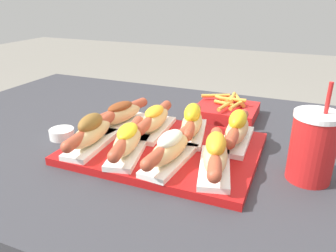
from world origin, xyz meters
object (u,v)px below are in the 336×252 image
at_px(drink_cup, 313,147).
at_px(hot_dog_6, 192,122).
at_px(serving_tray, 165,148).
at_px(hot_dog_4, 121,114).
at_px(hot_dog_0, 91,132).
at_px(hot_dog_1, 128,140).
at_px(hot_dog_5, 155,119).
at_px(fries_basket, 227,111).
at_px(hot_dog_2, 170,148).
at_px(hot_dog_7, 237,129).
at_px(sauce_bowl, 62,133).
at_px(hot_dog_3, 215,154).

bearing_deg(drink_cup, hot_dog_6, 165.24).
height_order(serving_tray, hot_dog_4, hot_dog_4).
xyz_separation_m(hot_dog_0, hot_dog_4, (-0.00, 0.13, -0.00)).
distance_m(hot_dog_1, hot_dog_6, 0.18).
relative_size(serving_tray, hot_dog_6, 2.05).
height_order(hot_dog_5, fries_basket, hot_dog_5).
bearing_deg(drink_cup, hot_dog_2, -164.24).
bearing_deg(hot_dog_4, hot_dog_2, -34.58).
xyz_separation_m(hot_dog_4, fries_basket, (0.23, 0.22, -0.03)).
relative_size(hot_dog_1, hot_dog_5, 0.98).
bearing_deg(fries_basket, hot_dog_5, -121.31).
distance_m(hot_dog_7, drink_cup, 0.18).
xyz_separation_m(hot_dog_4, hot_dog_6, (0.19, 0.01, 0.00)).
relative_size(serving_tray, sauce_bowl, 6.83).
bearing_deg(hot_dog_4, hot_dog_3, -23.89).
bearing_deg(hot_dog_5, hot_dog_2, -54.00).
distance_m(hot_dog_6, drink_cup, 0.28).
bearing_deg(hot_dog_0, hot_dog_6, 37.15).
relative_size(hot_dog_0, hot_dog_7, 1.00).
distance_m(sauce_bowl, fries_basket, 0.48).
height_order(serving_tray, hot_dog_0, hot_dog_0).
distance_m(hot_dog_0, hot_dog_4, 0.13).
relative_size(serving_tray, drink_cup, 2.11).
bearing_deg(sauce_bowl, hot_dog_3, -4.86).
bearing_deg(drink_cup, serving_tray, -179.78).
xyz_separation_m(serving_tray, hot_dog_5, (-0.05, 0.06, 0.04)).
bearing_deg(fries_basket, hot_dog_6, -100.44).
relative_size(serving_tray, fries_basket, 2.42).
xyz_separation_m(hot_dog_3, fries_basket, (-0.06, 0.35, -0.03)).
height_order(hot_dog_4, hot_dog_7, hot_dog_7).
distance_m(hot_dog_2, hot_dog_4, 0.24).
distance_m(hot_dog_2, hot_dog_5, 0.17).
bearing_deg(hot_dog_2, hot_dog_4, 145.42).
relative_size(hot_dog_1, sauce_bowl, 3.32).
bearing_deg(hot_dog_2, fries_basket, 84.41).
bearing_deg(hot_dog_0, serving_tray, 25.64).
height_order(sauce_bowl, drink_cup, drink_cup).
relative_size(hot_dog_2, fries_basket, 1.20).
bearing_deg(hot_dog_1, fries_basket, 69.16).
distance_m(hot_dog_4, hot_dog_6, 0.20).
relative_size(hot_dog_2, sauce_bowl, 3.38).
height_order(serving_tray, drink_cup, drink_cup).
relative_size(hot_dog_0, hot_dog_6, 1.02).
bearing_deg(hot_dog_2, serving_tray, 120.91).
xyz_separation_m(hot_dog_4, hot_dog_5, (0.10, 0.00, 0.00)).
bearing_deg(serving_tray, hot_dog_4, 158.05).
xyz_separation_m(serving_tray, hot_dog_7, (0.15, 0.07, 0.04)).
xyz_separation_m(hot_dog_5, hot_dog_6, (0.10, 0.01, 0.00)).
bearing_deg(hot_dog_1, hot_dog_4, 125.83).
relative_size(hot_dog_1, drink_cup, 1.03).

